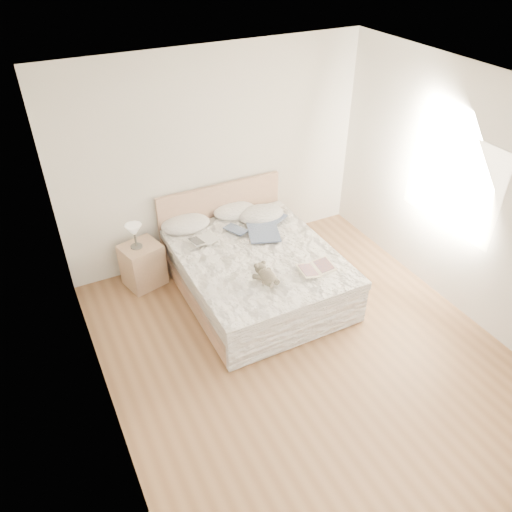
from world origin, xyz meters
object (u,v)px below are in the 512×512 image
(bed, at_px, (255,270))
(table_lamp, at_px, (134,231))
(nightstand, at_px, (143,265))
(childrens_book, at_px, (316,269))
(teddy_bear, at_px, (267,280))
(photo_book, at_px, (203,240))

(bed, bearing_deg, table_lamp, 148.06)
(bed, xyz_separation_m, table_lamp, (-1.21, 0.75, 0.47))
(nightstand, distance_m, childrens_book, 2.17)
(table_lamp, xyz_separation_m, teddy_bear, (1.04, -1.39, -0.13))
(table_lamp, distance_m, photo_book, 0.81)
(bed, bearing_deg, childrens_book, -57.69)
(bed, xyz_separation_m, nightstand, (-1.17, 0.75, -0.03))
(photo_book, height_order, teddy_bear, teddy_bear)
(bed, relative_size, photo_book, 6.33)
(bed, bearing_deg, teddy_bear, -105.08)
(photo_book, height_order, childrens_book, same)
(childrens_book, bearing_deg, table_lamp, 144.63)
(bed, height_order, childrens_book, bed)
(nightstand, bearing_deg, photo_book, -25.27)
(bed, distance_m, teddy_bear, 0.74)
(photo_book, bearing_deg, teddy_bear, -87.61)
(bed, relative_size, nightstand, 3.83)
(teddy_bear, bearing_deg, childrens_book, -12.47)
(table_lamp, relative_size, teddy_bear, 1.03)
(photo_book, distance_m, childrens_book, 1.42)
(childrens_book, bearing_deg, photo_book, 135.15)
(nightstand, xyz_separation_m, photo_book, (0.69, -0.33, 0.35))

